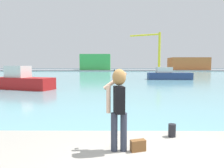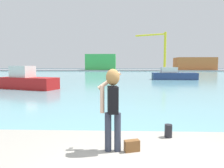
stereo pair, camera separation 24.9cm
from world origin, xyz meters
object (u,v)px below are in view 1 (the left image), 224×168
object	(u,v)px
person_photographer	(118,101)
warehouse_right	(188,64)
handbag	(138,145)
boat_moored_2	(168,75)
warehouse_left	(96,62)
boat_moored	(23,81)
harbor_bollard	(172,130)
port_crane	(155,47)

from	to	relation	value
person_photographer	warehouse_right	bearing A→B (deg)	-28.79
handbag	boat_moored_2	world-z (taller)	boat_moored_2
warehouse_left	person_photographer	bearing A→B (deg)	-84.69
person_photographer	handbag	xyz separation A→B (m)	(0.42, -0.01, -0.95)
boat_moored_2	handbag	bearing A→B (deg)	-104.06
person_photographer	handbag	size ratio (longest dim) A/B	5.44
boat_moored	warehouse_left	distance (m)	72.56
boat_moored_2	person_photographer	bearing A→B (deg)	-104.77
person_photographer	boat_moored_2	bearing A→B (deg)	-24.77
handbag	warehouse_left	xyz separation A→B (m)	(-8.71, 89.23, 3.17)
handbag	harbor_bollard	xyz separation A→B (m)	(0.97, 0.89, 0.04)
person_photographer	handbag	distance (m)	1.03
port_crane	boat_moored	bearing A→B (deg)	-111.78
port_crane	person_photographer	bearing A→B (deg)	-101.82
person_photographer	warehouse_right	size ratio (longest dim) A/B	0.10
warehouse_right	port_crane	size ratio (longest dim) A/B	1.04
harbor_bollard	port_crane	bearing A→B (deg)	78.97
person_photographer	boat_moored	size ratio (longest dim) A/B	0.26
boat_moored	port_crane	distance (m)	74.19
person_photographer	port_crane	size ratio (longest dim) A/B	0.11
person_photographer	warehouse_left	distance (m)	89.63
warehouse_right	harbor_bollard	bearing A→B (deg)	-110.20
boat_moored	warehouse_right	bearing A→B (deg)	78.57
boat_moored_2	warehouse_right	xyz separation A→B (m)	(24.49, 58.01, 2.43)
harbor_bollard	boat_moored	bearing A→B (deg)	124.44
handbag	warehouse_right	world-z (taller)	warehouse_right
person_photographer	boat_moored_2	distance (m)	32.86
person_photographer	boat_moored_2	size ratio (longest dim) A/B	0.23
warehouse_left	port_crane	bearing A→B (deg)	-9.10
boat_moored_2	port_crane	distance (m)	55.10
warehouse_right	handbag	bearing A→B (deg)	-110.56
harbor_bollard	port_crane	world-z (taller)	port_crane
handbag	port_crane	bearing A→B (deg)	78.45
handbag	warehouse_left	bearing A→B (deg)	95.57
handbag	port_crane	xyz separation A→B (m)	(17.38, 85.05, 9.82)
boat_moored	boat_moored_2	bearing A→B (deg)	57.23
handbag	boat_moored_2	size ratio (longest dim) A/B	0.04
handbag	warehouse_right	xyz separation A→B (m)	(33.56, 89.48, 2.46)
handbag	person_photographer	bearing A→B (deg)	178.24
handbag	warehouse_left	distance (m)	89.71
boat_moored	boat_moored_2	xyz separation A→B (m)	(18.97, 14.72, -0.07)
harbor_bollard	warehouse_left	xyz separation A→B (m)	(-9.68, 88.34, 3.13)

